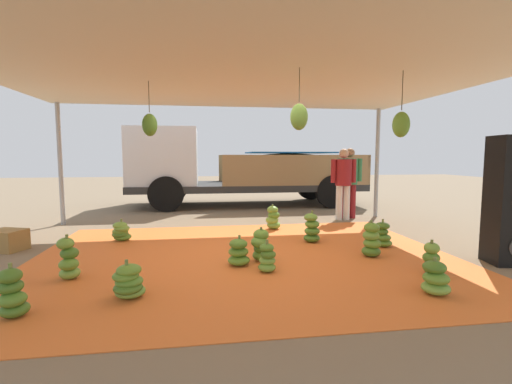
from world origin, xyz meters
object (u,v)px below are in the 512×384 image
at_px(banana_bunch_7, 432,259).
at_px(worker_1, 349,178).
at_px(banana_bunch_1, 382,235).
at_px(banana_bunch_2, 435,279).
at_px(banana_bunch_10, 273,218).
at_px(banana_bunch_11, 69,260).
at_px(worker_0, 343,179).
at_px(speaker_stack, 508,200).
at_px(cargo_truck_main, 236,168).
at_px(banana_bunch_6, 239,253).
at_px(banana_bunch_8, 129,282).
at_px(banana_bunch_12, 12,295).
at_px(banana_bunch_3, 371,241).
at_px(crate_0, 7,240).
at_px(banana_bunch_0, 312,229).
at_px(banana_bunch_4, 121,232).
at_px(banana_bunch_9, 267,258).

xyz_separation_m(banana_bunch_7, worker_1, (0.66, 4.33, 0.82)).
height_order(banana_bunch_1, banana_bunch_2, banana_bunch_1).
xyz_separation_m(banana_bunch_10, worker_1, (2.17, 1.13, 0.79)).
xyz_separation_m(banana_bunch_2, banana_bunch_11, (-4.27, 1.14, 0.07)).
xyz_separation_m(banana_bunch_7, worker_0, (0.41, 4.11, 0.81)).
distance_m(banana_bunch_7, speaker_stack, 1.56).
bearing_deg(banana_bunch_10, banana_bunch_1, -47.81).
xyz_separation_m(banana_bunch_11, worker_1, (5.34, 3.86, 0.77)).
bearing_deg(banana_bunch_11, banana_bunch_2, -14.92).
height_order(banana_bunch_11, cargo_truck_main, cargo_truck_main).
distance_m(banana_bunch_6, banana_bunch_11, 2.20).
bearing_deg(banana_bunch_8, banana_bunch_12, -161.76).
height_order(banana_bunch_3, crate_0, banana_bunch_3).
height_order(worker_0, crate_0, worker_0).
distance_m(banana_bunch_0, worker_1, 3.03).
bearing_deg(banana_bunch_6, banana_bunch_12, -149.61).
relative_size(banana_bunch_1, banana_bunch_7, 1.03).
bearing_deg(crate_0, banana_bunch_0, -2.40).
distance_m(banana_bunch_4, banana_bunch_7, 5.17).
xyz_separation_m(worker_0, crate_0, (-6.63, -1.96, -0.84)).
relative_size(worker_0, speaker_stack, 0.94).
relative_size(banana_bunch_3, banana_bunch_8, 1.28).
xyz_separation_m(banana_bunch_8, banana_bunch_9, (1.67, 0.69, 0.00)).
relative_size(banana_bunch_0, worker_0, 0.33).
bearing_deg(banana_bunch_3, banana_bunch_2, -89.92).
distance_m(banana_bunch_10, crate_0, 4.83).
bearing_deg(banana_bunch_8, worker_0, 46.10).
height_order(banana_bunch_2, banana_bunch_6, banana_bunch_6).
bearing_deg(banana_bunch_0, speaker_stack, -34.42).
relative_size(cargo_truck_main, speaker_stack, 3.89).
relative_size(banana_bunch_4, banana_bunch_11, 0.78).
relative_size(banana_bunch_7, banana_bunch_9, 1.05).
distance_m(banana_bunch_1, banana_bunch_7, 1.47).
height_order(worker_0, worker_1, worker_1).
height_order(banana_bunch_8, banana_bunch_12, banana_bunch_12).
bearing_deg(banana_bunch_11, cargo_truck_main, 67.85).
height_order(banana_bunch_4, banana_bunch_10, banana_bunch_10).
bearing_deg(banana_bunch_7, worker_1, 81.39).
bearing_deg(worker_1, banana_bunch_4, -161.06).
xyz_separation_m(banana_bunch_0, banana_bunch_6, (-1.45, -1.18, -0.07)).
height_order(banana_bunch_6, speaker_stack, speaker_stack).
bearing_deg(banana_bunch_7, banana_bunch_11, 174.25).
xyz_separation_m(banana_bunch_1, crate_0, (-6.28, 0.69, -0.03)).
relative_size(banana_bunch_8, worker_1, 0.25).
distance_m(banana_bunch_10, banana_bunch_11, 4.18).
bearing_deg(banana_bunch_7, banana_bunch_9, 169.07).
bearing_deg(banana_bunch_10, banana_bunch_4, -167.87).
xyz_separation_m(banana_bunch_7, banana_bunch_10, (-1.51, 3.20, 0.04)).
height_order(banana_bunch_0, banana_bunch_8, banana_bunch_0).
relative_size(banana_bunch_8, cargo_truck_main, 0.06).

